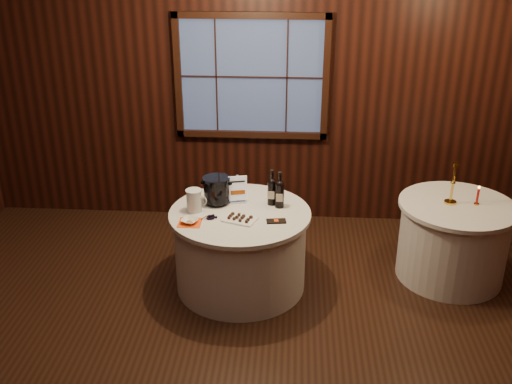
# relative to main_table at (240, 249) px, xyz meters

# --- Properties ---
(ground) EXTENTS (6.00, 6.00, 0.00)m
(ground) POSITION_rel_main_table_xyz_m (0.00, -1.00, -0.39)
(ground) COLOR black
(ground) RESTS_ON ground
(back_wall) EXTENTS (6.00, 0.10, 3.00)m
(back_wall) POSITION_rel_main_table_xyz_m (0.00, 1.48, 1.16)
(back_wall) COLOR black
(back_wall) RESTS_ON ground
(main_table) EXTENTS (1.28, 1.28, 0.77)m
(main_table) POSITION_rel_main_table_xyz_m (0.00, 0.00, 0.00)
(main_table) COLOR silver
(main_table) RESTS_ON ground
(side_table) EXTENTS (1.08, 1.08, 0.77)m
(side_table) POSITION_rel_main_table_xyz_m (2.00, 0.30, 0.00)
(side_table) COLOR silver
(side_table) RESTS_ON ground
(sign_stand) EXTENTS (0.17, 0.11, 0.28)m
(sign_stand) POSITION_rel_main_table_xyz_m (-0.04, 0.20, 0.48)
(sign_stand) COLOR #B7B8BE
(sign_stand) RESTS_ON main_table
(port_bottle_left) EXTENTS (0.08, 0.09, 0.34)m
(port_bottle_left) POSITION_rel_main_table_xyz_m (0.28, 0.18, 0.53)
(port_bottle_left) COLOR black
(port_bottle_left) RESTS_ON main_table
(port_bottle_right) EXTENTS (0.08, 0.08, 0.34)m
(port_bottle_right) POSITION_rel_main_table_xyz_m (0.35, 0.13, 0.53)
(port_bottle_right) COLOR black
(port_bottle_right) RESTS_ON main_table
(ice_bucket) EXTENTS (0.25, 0.25, 0.26)m
(ice_bucket) POSITION_rel_main_table_xyz_m (-0.23, 0.16, 0.52)
(ice_bucket) COLOR black
(ice_bucket) RESTS_ON main_table
(chocolate_plate) EXTENTS (0.33, 0.27, 0.04)m
(chocolate_plate) POSITION_rel_main_table_xyz_m (0.01, -0.17, 0.40)
(chocolate_plate) COLOR white
(chocolate_plate) RESTS_ON main_table
(chocolate_box) EXTENTS (0.18, 0.11, 0.01)m
(chocolate_box) POSITION_rel_main_table_xyz_m (0.33, -0.18, 0.39)
(chocolate_box) COLOR black
(chocolate_box) RESTS_ON main_table
(grape_bunch) EXTENTS (0.16, 0.08, 0.04)m
(grape_bunch) POSITION_rel_main_table_xyz_m (-0.24, -0.16, 0.40)
(grape_bunch) COLOR black
(grape_bunch) RESTS_ON main_table
(glass_pitcher) EXTENTS (0.19, 0.15, 0.21)m
(glass_pitcher) POSITION_rel_main_table_xyz_m (-0.41, -0.01, 0.49)
(glass_pitcher) COLOR silver
(glass_pitcher) RESTS_ON main_table
(orange_napkin) EXTENTS (0.20, 0.20, 0.00)m
(orange_napkin) POSITION_rel_main_table_xyz_m (-0.41, -0.24, 0.38)
(orange_napkin) COLOR #E74813
(orange_napkin) RESTS_ON main_table
(cracker_bowl) EXTENTS (0.18, 0.18, 0.03)m
(cracker_bowl) POSITION_rel_main_table_xyz_m (-0.41, -0.24, 0.40)
(cracker_bowl) COLOR white
(cracker_bowl) RESTS_ON orange_napkin
(brass_candlestick) EXTENTS (0.11, 0.11, 0.40)m
(brass_candlestick) POSITION_rel_main_table_xyz_m (1.93, 0.31, 0.53)
(brass_candlestick) COLOR gold
(brass_candlestick) RESTS_ON side_table
(red_candle) EXTENTS (0.05, 0.05, 0.19)m
(red_candle) POSITION_rel_main_table_xyz_m (2.16, 0.30, 0.46)
(red_candle) COLOR gold
(red_candle) RESTS_ON side_table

